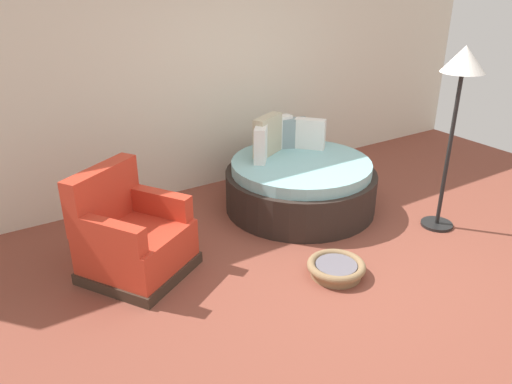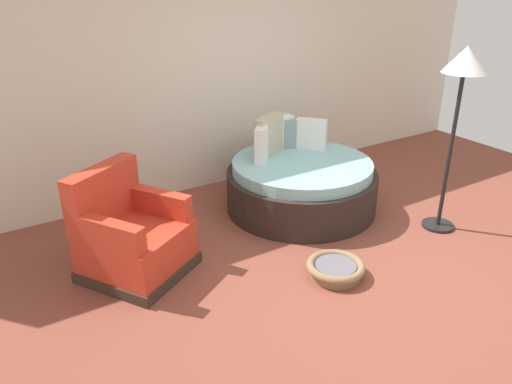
# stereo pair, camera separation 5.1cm
# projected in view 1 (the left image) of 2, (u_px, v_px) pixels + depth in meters

# --- Properties ---
(ground_plane) EXTENTS (8.00, 8.00, 0.02)m
(ground_plane) POSITION_uv_depth(u_px,v_px,m) (359.00, 273.00, 4.43)
(ground_plane) COLOR brown
(back_wall) EXTENTS (8.00, 0.12, 2.93)m
(back_wall) POSITION_uv_depth(u_px,v_px,m) (217.00, 61.00, 5.75)
(back_wall) COLOR silver
(back_wall) RESTS_ON ground_plane
(round_daybed) EXTENTS (1.64, 1.64, 0.98)m
(round_daybed) POSITION_uv_depth(u_px,v_px,m) (299.00, 182.00, 5.51)
(round_daybed) COLOR #2D231E
(round_daybed) RESTS_ON ground_plane
(red_armchair) EXTENTS (1.10, 1.10, 0.94)m
(red_armchair) POSITION_uv_depth(u_px,v_px,m) (131.00, 239.00, 4.30)
(red_armchair) COLOR #38281E
(red_armchair) RESTS_ON ground_plane
(pet_basket) EXTENTS (0.51, 0.51, 0.13)m
(pet_basket) POSITION_uv_depth(u_px,v_px,m) (336.00, 268.00, 4.35)
(pet_basket) COLOR #8E704C
(pet_basket) RESTS_ON ground_plane
(floor_lamp) EXTENTS (0.40, 0.40, 1.82)m
(floor_lamp) POSITION_uv_depth(u_px,v_px,m) (461.00, 78.00, 4.59)
(floor_lamp) COLOR black
(floor_lamp) RESTS_ON ground_plane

